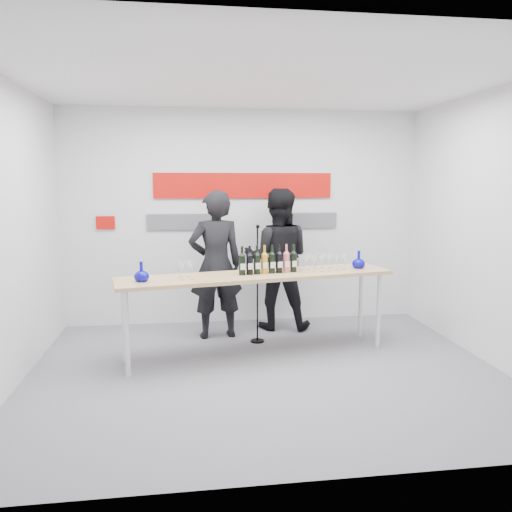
{
  "coord_description": "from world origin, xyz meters",
  "views": [
    {
      "loc": [
        -0.8,
        -5.03,
        2.01
      ],
      "look_at": [
        -0.01,
        0.64,
        1.15
      ],
      "focal_mm": 35.0,
      "sensor_mm": 36.0,
      "label": 1
    }
  ],
  "objects_px": {
    "presenter_right": "(277,259)",
    "mic_stand": "(257,307)",
    "presenter_left": "(216,265)",
    "tasting_table": "(257,280)"
  },
  "relations": [
    {
      "from": "presenter_right",
      "to": "mic_stand",
      "type": "bearing_deg",
      "value": 71.02
    },
    {
      "from": "presenter_left",
      "to": "presenter_right",
      "type": "bearing_deg",
      "value": -168.32
    },
    {
      "from": "presenter_right",
      "to": "presenter_left",
      "type": "bearing_deg",
      "value": 31.82
    },
    {
      "from": "tasting_table",
      "to": "presenter_left",
      "type": "xyz_separation_m",
      "value": [
        -0.43,
        0.73,
        0.07
      ]
    },
    {
      "from": "presenter_right",
      "to": "mic_stand",
      "type": "xyz_separation_m",
      "value": [
        -0.36,
        -0.59,
        -0.5
      ]
    },
    {
      "from": "tasting_table",
      "to": "presenter_right",
      "type": "relative_size",
      "value": 1.7
    },
    {
      "from": "tasting_table",
      "to": "presenter_right",
      "type": "height_order",
      "value": "presenter_right"
    },
    {
      "from": "presenter_left",
      "to": "mic_stand",
      "type": "distance_m",
      "value": 0.76
    },
    {
      "from": "presenter_right",
      "to": "mic_stand",
      "type": "distance_m",
      "value": 0.85
    },
    {
      "from": "tasting_table",
      "to": "mic_stand",
      "type": "relative_size",
      "value": 2.19
    }
  ]
}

